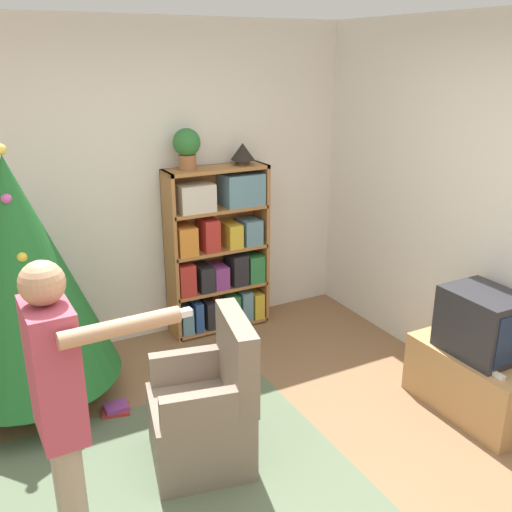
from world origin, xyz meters
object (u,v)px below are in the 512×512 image
christmas_tree (19,273)px  table_lamp (243,152)px  standing_person (61,404)px  potted_plant (187,146)px  armchair (206,413)px  bookshelf (219,252)px  television (483,323)px

christmas_tree → table_lamp: 2.01m
standing_person → potted_plant: potted_plant is taller
christmas_tree → potted_plant: (1.38, 0.48, 0.66)m
standing_person → table_lamp: size_ratio=7.86×
armchair → table_lamp: size_ratio=4.60×
bookshelf → armchair: 1.83m
christmas_tree → standing_person: size_ratio=1.15×
christmas_tree → armchair: bearing=-53.8°
television → potted_plant: bearing=122.3°
christmas_tree → table_lamp: (1.87, 0.48, 0.57)m
bookshelf → standing_person: bearing=-129.1°
bookshelf → table_lamp: size_ratio=7.23×
bookshelf → potted_plant: (-0.25, 0.01, 0.92)m
bookshelf → christmas_tree: christmas_tree is taller
armchair → potted_plant: 2.14m
armchair → potted_plant: potted_plant is taller
television → potted_plant: 2.53m
television → standing_person: size_ratio=0.32×
standing_person → armchair: bearing=116.6°
potted_plant → table_lamp: bearing=-0.0°
television → armchair: (-1.81, 0.38, -0.34)m
television → standing_person: 2.67m
bookshelf → table_lamp: bearing=1.8°
potted_plant → table_lamp: 0.50m
television → standing_person: standing_person is taller
armchair → table_lamp: (1.05, 1.60, 1.22)m
christmas_tree → table_lamp: christmas_tree is taller
standing_person → television: bearing=90.0°
television → christmas_tree: 3.05m
bookshelf → table_lamp: (0.24, 0.01, 0.83)m
armchair → bookshelf: bearing=164.6°
table_lamp → television: bearing=-69.0°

